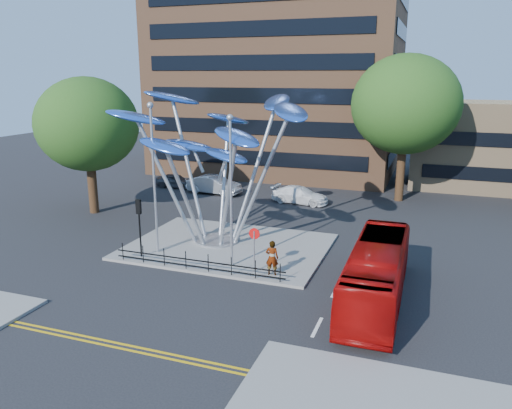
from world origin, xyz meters
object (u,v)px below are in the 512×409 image
at_px(leaf_sculpture, 215,135).
at_px(street_lamp_left, 153,166).
at_px(tree_right, 406,105).
at_px(tree_left, 87,125).
at_px(no_entry_sign_island, 254,242).
at_px(red_bus, 377,273).
at_px(parked_car_mid, 214,185).
at_px(traffic_light_island, 139,216).
at_px(parked_car_right, 300,195).
at_px(parked_car_left, 175,181).
at_px(pedestrian, 272,258).
at_px(street_lamp_right, 231,178).

xyz_separation_m(leaf_sculpture, street_lamp_left, (-2.43, -3.18, -1.52)).
bearing_deg(tree_right, tree_left, -151.39).
relative_size(tree_left, no_entry_sign_island, 4.21).
bearing_deg(red_bus, no_entry_sign_island, 170.32).
height_order(street_lamp_left, parked_car_mid, street_lamp_left).
relative_size(traffic_light_island, parked_car_right, 0.72).
distance_m(red_bus, parked_car_right, 18.69).
height_order(red_bus, parked_car_left, red_bus).
distance_m(tree_left, red_bus, 24.66).
height_order(tree_left, parked_car_mid, tree_left).
distance_m(tree_right, no_entry_sign_island, 21.31).
xyz_separation_m(street_lamp_left, parked_car_mid, (-3.34, 15.41, -4.54)).
height_order(parked_car_left, parked_car_mid, parked_car_mid).
bearing_deg(parked_car_mid, tree_left, 150.65).
bearing_deg(red_bus, street_lamp_left, 170.65).
distance_m(pedestrian, parked_car_mid, 19.67).
distance_m(parked_car_mid, parked_car_right, 8.18).
xyz_separation_m(parked_car_mid, parked_car_right, (8.15, -0.67, -0.12)).
bearing_deg(leaf_sculpture, traffic_light_island, -125.04).
bearing_deg(red_bus, parked_car_mid, 132.70).
bearing_deg(parked_car_mid, parked_car_left, 82.34).
distance_m(traffic_light_island, parked_car_left, 19.03).
bearing_deg(leaf_sculpture, street_lamp_right, -55.09).
bearing_deg(pedestrian, leaf_sculpture, -46.61).
xyz_separation_m(leaf_sculpture, parked_car_left, (-10.27, 13.26, -6.22)).
distance_m(tree_right, parked_car_mid, 17.68).
height_order(tree_left, parked_car_left, tree_left).
distance_m(tree_left, parked_car_right, 17.60).
distance_m(parked_car_left, parked_car_right, 12.76).
relative_size(parked_car_mid, parked_car_right, 1.04).
relative_size(street_lamp_right, parked_car_left, 2.16).
bearing_deg(street_lamp_left, tree_left, 145.62).
bearing_deg(pedestrian, street_lamp_right, -18.40).
height_order(street_lamp_right, traffic_light_island, street_lamp_right).
xyz_separation_m(street_lamp_left, red_bus, (13.00, -2.04, -3.94)).
bearing_deg(parked_car_left, leaf_sculpture, -141.51).
bearing_deg(tree_left, parked_car_mid, 55.35).
bearing_deg(parked_car_mid, street_lamp_right, -147.03).
bearing_deg(leaf_sculpture, parked_car_mid, 115.27).
bearing_deg(street_lamp_right, parked_car_right, 90.72).
relative_size(leaf_sculpture, street_lamp_right, 1.53).
xyz_separation_m(street_lamp_left, traffic_light_island, (-0.50, -1.00, -2.74)).
relative_size(tree_right, red_bus, 1.19).
bearing_deg(traffic_light_island, no_entry_sign_island, 0.13).
xyz_separation_m(street_lamp_right, red_bus, (8.00, -1.54, -3.68)).
relative_size(red_bus, parked_car_right, 2.12).
relative_size(leaf_sculpture, no_entry_sign_island, 5.19).
distance_m(tree_left, leaf_sculpture, 12.38).
bearing_deg(parked_car_mid, traffic_light_island, -164.88).
height_order(no_entry_sign_island, red_bus, red_bus).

